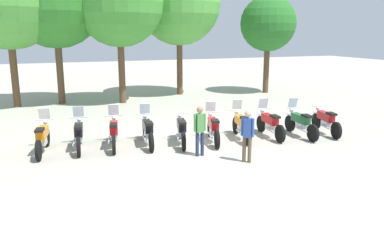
# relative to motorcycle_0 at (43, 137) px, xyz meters

# --- Properties ---
(ground_plane) EXTENTS (80.00, 80.00, 0.00)m
(ground_plane) POSITION_rel_motorcycle_0_xyz_m (5.10, -0.70, -0.52)
(ground_plane) COLOR #ADA899
(motorcycle_0) EXTENTS (0.69, 2.18, 1.37)m
(motorcycle_0) POSITION_rel_motorcycle_0_xyz_m (0.00, 0.00, 0.00)
(motorcycle_0) COLOR black
(motorcycle_0) RESTS_ON ground_plane
(motorcycle_1) EXTENTS (0.63, 2.19, 1.37)m
(motorcycle_1) POSITION_rel_motorcycle_0_xyz_m (1.13, -0.02, 0.00)
(motorcycle_1) COLOR black
(motorcycle_1) RESTS_ON ground_plane
(motorcycle_2) EXTENTS (0.71, 2.17, 1.37)m
(motorcycle_2) POSITION_rel_motorcycle_0_xyz_m (2.27, -0.17, 0.00)
(motorcycle_2) COLOR black
(motorcycle_2) RESTS_ON ground_plane
(motorcycle_3) EXTENTS (0.63, 2.19, 1.37)m
(motorcycle_3) POSITION_rel_motorcycle_0_xyz_m (3.40, -0.35, 0.00)
(motorcycle_3) COLOR black
(motorcycle_3) RESTS_ON ground_plane
(motorcycle_4) EXTENTS (0.79, 2.15, 0.99)m
(motorcycle_4) POSITION_rel_motorcycle_0_xyz_m (4.54, -0.64, -0.01)
(motorcycle_4) COLOR black
(motorcycle_4) RESTS_ON ground_plane
(motorcycle_5) EXTENTS (0.80, 2.15, 1.37)m
(motorcycle_5) POSITION_rel_motorcycle_0_xyz_m (5.68, -0.81, 0.00)
(motorcycle_5) COLOR black
(motorcycle_5) RESTS_ON ground_plane
(motorcycle_6) EXTENTS (0.75, 2.17, 1.37)m
(motorcycle_6) POSITION_rel_motorcycle_0_xyz_m (6.81, -0.80, 0.00)
(motorcycle_6) COLOR black
(motorcycle_6) RESTS_ON ground_plane
(motorcycle_7) EXTENTS (0.62, 2.19, 1.37)m
(motorcycle_7) POSITION_rel_motorcycle_0_xyz_m (7.94, -0.93, 0.00)
(motorcycle_7) COLOR black
(motorcycle_7) RESTS_ON ground_plane
(motorcycle_8) EXTENTS (0.62, 2.19, 1.37)m
(motorcycle_8) POSITION_rel_motorcycle_0_xyz_m (9.07, -1.26, 0.00)
(motorcycle_8) COLOR black
(motorcycle_8) RESTS_ON ground_plane
(motorcycle_9) EXTENTS (0.75, 2.16, 0.99)m
(motorcycle_9) POSITION_rel_motorcycle_0_xyz_m (10.21, -1.29, -0.01)
(motorcycle_9) COLOR black
(motorcycle_9) RESTS_ON ground_plane
(person_0) EXTENTS (0.35, 0.33, 1.61)m
(person_0) POSITION_rel_motorcycle_0_xyz_m (5.76, -3.15, 0.41)
(person_0) COLOR brown
(person_0) RESTS_ON ground_plane
(person_1) EXTENTS (0.40, 0.22, 1.61)m
(person_1) POSITION_rel_motorcycle_0_xyz_m (4.65, -2.10, 0.41)
(person_1) COLOR #232D4C
(person_1) RESTS_ON ground_plane
(tree_1) EXTENTS (5.06, 5.06, 8.05)m
(tree_1) POSITION_rel_motorcycle_0_xyz_m (0.87, 8.93, 4.99)
(tree_1) COLOR brown
(tree_1) RESTS_ON ground_plane
(tree_2) EXTENTS (4.70, 4.70, 7.75)m
(tree_2) POSITION_rel_motorcycle_0_xyz_m (4.05, 7.99, 4.86)
(tree_2) COLOR brown
(tree_2) RESTS_ON ground_plane
(tree_3) EXTENTS (5.02, 5.02, 8.06)m
(tree_3) POSITION_rel_motorcycle_0_xyz_m (7.97, 9.65, 5.02)
(tree_3) COLOR brown
(tree_3) RESTS_ON ground_plane
(tree_4) EXTENTS (3.50, 3.50, 6.14)m
(tree_4) POSITION_rel_motorcycle_0_xyz_m (13.44, 8.36, 3.85)
(tree_4) COLOR brown
(tree_4) RESTS_ON ground_plane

